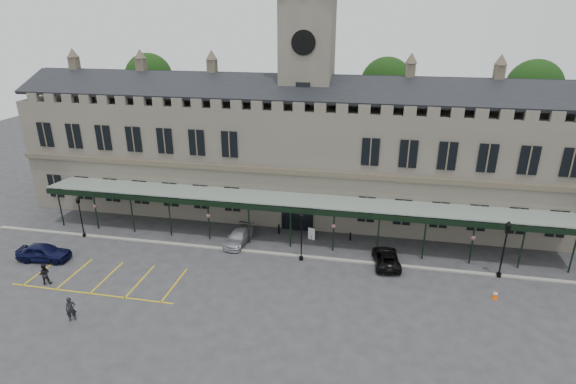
% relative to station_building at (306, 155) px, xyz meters
% --- Properties ---
extents(ground, '(140.00, 140.00, 0.00)m').
position_rel_station_building_xyz_m(ground, '(0.00, -15.91, -6.47)').
color(ground, '#303033').
extents(station_building, '(60.00, 10.36, 17.30)m').
position_rel_station_building_xyz_m(station_building, '(0.00, 0.00, 0.00)').
color(station_building, '#5D584D').
rests_on(station_building, ground).
extents(clock_tower, '(5.60, 5.60, 24.80)m').
position_rel_station_building_xyz_m(clock_tower, '(0.00, 0.09, 6.64)').
color(clock_tower, '#5D584D').
rests_on(clock_tower, ground).
extents(canopy, '(50.00, 4.10, 4.30)m').
position_rel_station_building_xyz_m(canopy, '(0.00, -8.45, -4.06)').
color(canopy, '#8C9E93').
rests_on(canopy, ground).
extents(kerb, '(60.00, 0.40, 0.12)m').
position_rel_station_building_xyz_m(kerb, '(0.00, -10.41, -6.41)').
color(kerb, gray).
rests_on(kerb, ground).
extents(parking_markings, '(16.00, 6.00, 0.01)m').
position_rel_station_building_xyz_m(parking_markings, '(-14.00, -17.41, -6.47)').
color(parking_markings, gold).
rests_on(parking_markings, ground).
extents(tree_behind_left, '(6.00, 6.00, 16.00)m').
position_rel_station_building_xyz_m(tree_behind_left, '(-22.00, 9.09, 6.35)').
color(tree_behind_left, '#332314').
rests_on(tree_behind_left, ground).
extents(tree_behind_mid, '(6.00, 6.00, 16.00)m').
position_rel_station_building_xyz_m(tree_behind_mid, '(8.00, 9.09, 6.35)').
color(tree_behind_mid, '#332314').
rests_on(tree_behind_mid, ground).
extents(tree_behind_right, '(6.00, 6.00, 16.00)m').
position_rel_station_building_xyz_m(tree_behind_right, '(24.00, 9.09, 6.35)').
color(tree_behind_right, '#332314').
rests_on(tree_behind_right, ground).
extents(lamp_post_left, '(0.40, 0.40, 4.24)m').
position_rel_station_building_xyz_m(lamp_post_left, '(-20.36, -10.58, -3.95)').
color(lamp_post_left, black).
rests_on(lamp_post_left, ground).
extents(lamp_post_mid, '(0.44, 0.44, 4.70)m').
position_rel_station_building_xyz_m(lamp_post_mid, '(1.40, -10.95, -3.68)').
color(lamp_post_mid, black).
rests_on(lamp_post_mid, ground).
extents(lamp_post_right, '(0.49, 0.49, 5.13)m').
position_rel_station_building_xyz_m(lamp_post_right, '(18.04, -10.52, -3.42)').
color(lamp_post_right, black).
rests_on(lamp_post_right, ground).
extents(traffic_cone, '(0.45, 0.45, 0.71)m').
position_rel_station_building_xyz_m(traffic_cone, '(17.01, -13.93, -6.12)').
color(traffic_cone, '#F75007').
rests_on(traffic_cone, ground).
extents(sign_board, '(0.69, 0.26, 1.21)m').
position_rel_station_building_xyz_m(sign_board, '(1.73, -6.87, -5.88)').
color(sign_board, black).
rests_on(sign_board, ground).
extents(bollard_left, '(0.17, 0.17, 0.96)m').
position_rel_station_building_xyz_m(bollard_left, '(-1.66, -6.23, -5.99)').
color(bollard_left, black).
rests_on(bollard_left, ground).
extents(bollard_right, '(0.15, 0.15, 0.83)m').
position_rel_station_building_xyz_m(bollard_right, '(5.45, -6.34, -6.05)').
color(bollard_right, black).
rests_on(bollard_right, ground).
extents(car_left_a, '(4.73, 2.27, 1.56)m').
position_rel_station_building_xyz_m(car_left_a, '(-21.00, -15.38, -5.69)').
color(car_left_a, black).
rests_on(car_left_a, ground).
extents(car_taxi, '(2.22, 4.60, 1.29)m').
position_rel_station_building_xyz_m(car_taxi, '(-5.00, -8.93, -5.82)').
color(car_taxi, '#9B9EA2').
rests_on(car_taxi, ground).
extents(car_van, '(2.65, 4.75, 1.26)m').
position_rel_station_building_xyz_m(car_van, '(8.82, -10.25, -5.84)').
color(car_van, black).
rests_on(car_van, ground).
extents(person_a, '(0.81, 0.78, 1.87)m').
position_rel_station_building_xyz_m(person_a, '(-13.20, -22.53, -5.53)').
color(person_a, black).
rests_on(person_a, ground).
extents(person_b, '(1.10, 1.01, 1.82)m').
position_rel_station_building_xyz_m(person_b, '(-18.30, -18.72, -5.56)').
color(person_b, black).
rests_on(person_b, ground).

